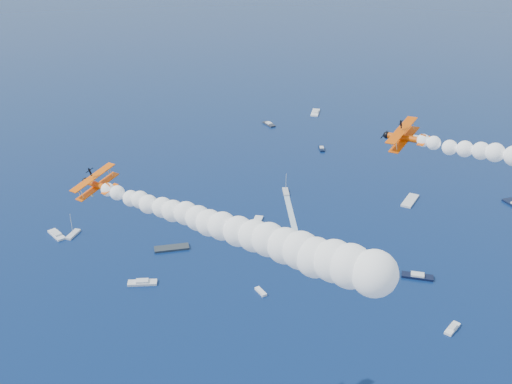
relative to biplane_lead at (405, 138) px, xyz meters
The scene contains 4 objects.
biplane_lead is the anchor object (origin of this frame).
biplane_trail 54.60m from the biplane_lead, 130.68° to the right, with size 7.88×8.84×5.32m, color #FD5905, non-canonical shape.
smoke_trail_trail 41.95m from the biplane_lead, 100.65° to the right, with size 55.12×5.91×9.90m, color white, non-canonical shape.
spectator_boats 98.55m from the biplane_lead, 108.75° to the left, with size 218.20×170.37×0.70m.
Camera 1 is at (65.02, -52.66, 98.34)m, focal length 41.96 mm.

